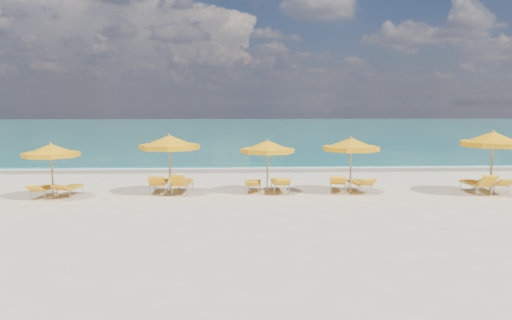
{
  "coord_description": "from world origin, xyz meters",
  "views": [
    {
      "loc": [
        -0.93,
        -19.37,
        3.61
      ],
      "look_at": [
        0.0,
        1.5,
        1.2
      ],
      "focal_mm": 35.0,
      "sensor_mm": 36.0,
      "label": 1
    }
  ],
  "objects": [
    {
      "name": "whitecap_far",
      "position": [
        8.0,
        24.0,
        0.0
      ],
      "size": [
        18.0,
        0.3,
        0.05
      ],
      "primitive_type": "cube",
      "color": "white",
      "rests_on": "ground"
    },
    {
      "name": "lounger_4_right",
      "position": [
        4.21,
        0.51,
        0.21
      ],
      "size": [
        0.83,
        1.83,
        0.7
      ],
      "rotation": [
        0.0,
        0.0,
        0.16
      ],
      "color": "#A5A8AD",
      "rests_on": "ground"
    },
    {
      "name": "lounger_2_left",
      "position": [
        -3.96,
        0.71,
        0.23
      ],
      "size": [
        0.7,
        1.94,
        0.82
      ],
      "rotation": [
        0.0,
        0.0,
        0.03
      ],
      "color": "#A5A8AD",
      "rests_on": "ground"
    },
    {
      "name": "lounger_1_left",
      "position": [
        -8.25,
        -0.13,
        0.2
      ],
      "size": [
        0.65,
        1.69,
        0.63
      ],
      "rotation": [
        0.0,
        0.0,
        -0.07
      ],
      "color": "#A5A8AD",
      "rests_on": "ground"
    },
    {
      "name": "lounger_1_right",
      "position": [
        -7.32,
        0.05,
        0.19
      ],
      "size": [
        0.78,
        1.71,
        0.6
      ],
      "rotation": [
        0.0,
        0.0,
        -0.16
      ],
      "color": "#A5A8AD",
      "rests_on": "ground"
    },
    {
      "name": "lounger_5_left",
      "position": [
        8.74,
        -0.12,
        0.24
      ],
      "size": [
        0.73,
        1.89,
        0.91
      ],
      "rotation": [
        0.0,
        0.0,
        0.05
      ],
      "color": "#A5A8AD",
      "rests_on": "ground"
    },
    {
      "name": "lounger_3_left",
      "position": [
        -0.14,
        0.7,
        0.2
      ],
      "size": [
        0.75,
        1.77,
        0.63
      ],
      "rotation": [
        0.0,
        0.0,
        -0.12
      ],
      "color": "#A5A8AD",
      "rests_on": "ground"
    },
    {
      "name": "lounger_4_left",
      "position": [
        3.33,
        0.64,
        0.24
      ],
      "size": [
        1.05,
        2.12,
        0.81
      ],
      "rotation": [
        0.0,
        0.0,
        -0.2
      ],
      "color": "#A5A8AD",
      "rests_on": "ground"
    },
    {
      "name": "umbrella_1",
      "position": [
        -7.77,
        -0.48,
        1.81
      ],
      "size": [
        2.68,
        2.68,
        2.13
      ],
      "rotation": [
        0.0,
        0.0,
        0.34
      ],
      "color": "tan",
      "rests_on": "ground"
    },
    {
      "name": "whitecap_near",
      "position": [
        -6.0,
        17.0,
        0.0
      ],
      "size": [
        14.0,
        0.36,
        0.05
      ],
      "primitive_type": "cube",
      "color": "white",
      "rests_on": "ground"
    },
    {
      "name": "umbrella_5",
      "position": [
        9.18,
        -0.4,
        2.18
      ],
      "size": [
        2.56,
        2.56,
        2.55
      ],
      "rotation": [
        0.0,
        0.0,
        0.02
      ],
      "color": "tan",
      "rests_on": "ground"
    },
    {
      "name": "ground_plane",
      "position": [
        0.0,
        0.0,
        0.0
      ],
      "size": [
        120.0,
        120.0,
        0.0
      ],
      "primitive_type": "plane",
      "color": "beige"
    },
    {
      "name": "ocean",
      "position": [
        0.0,
        48.0,
        0.0
      ],
      "size": [
        120.0,
        80.0,
        0.3
      ],
      "primitive_type": "cube",
      "color": "#136F66",
      "rests_on": "ground"
    },
    {
      "name": "umbrella_2",
      "position": [
        -3.45,
        0.2,
        2.05
      ],
      "size": [
        2.47,
        2.47,
        2.4
      ],
      "rotation": [
        0.0,
        0.0,
        0.05
      ],
      "color": "tan",
      "rests_on": "ground"
    },
    {
      "name": "lounger_2_right",
      "position": [
        -3.01,
        0.51,
        0.25
      ],
      "size": [
        0.84,
        2.01,
        0.91
      ],
      "rotation": [
        0.0,
        0.0,
        -0.09
      ],
      "color": "#A5A8AD",
      "rests_on": "ground"
    },
    {
      "name": "wet_sand_band",
      "position": [
        0.0,
        7.4,
        0.0
      ],
      "size": [
        120.0,
        2.6,
        0.01
      ],
      "primitive_type": "cube",
      "color": "tan",
      "rests_on": "ground"
    },
    {
      "name": "lounger_5_right",
      "position": [
        9.58,
        0.13,
        0.22
      ],
      "size": [
        0.63,
        1.82,
        0.71
      ],
      "rotation": [
        0.0,
        0.0,
        0.02
      ],
      "color": "#A5A8AD",
      "rests_on": "ground"
    },
    {
      "name": "umbrella_3",
      "position": [
        0.4,
        0.31,
        1.85
      ],
      "size": [
        2.24,
        2.24,
        2.17
      ],
      "rotation": [
        0.0,
        0.0,
        -0.05
      ],
      "color": "tan",
      "rests_on": "ground"
    },
    {
      "name": "lounger_3_right",
      "position": [
        0.94,
        0.65,
        0.23
      ],
      "size": [
        0.68,
        1.97,
        0.73
      ],
      "rotation": [
        0.0,
        0.0,
        0.02
      ],
      "color": "#A5A8AD",
      "rests_on": "ground"
    },
    {
      "name": "foam_line",
      "position": [
        0.0,
        8.2,
        0.0
      ],
      "size": [
        120.0,
        1.2,
        0.03
      ],
      "primitive_type": "cube",
      "color": "white",
      "rests_on": "ground"
    },
    {
      "name": "umbrella_4",
      "position": [
        3.72,
        0.14,
        1.95
      ],
      "size": [
        2.91,
        2.91,
        2.28
      ],
      "rotation": [
        0.0,
        0.0,
        -0.36
      ],
      "color": "tan",
      "rests_on": "ground"
    }
  ]
}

